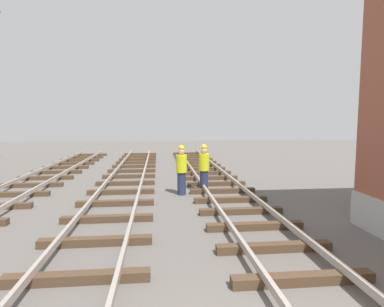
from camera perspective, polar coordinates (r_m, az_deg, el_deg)
track_worker_foreground at (r=12.04m, az=-1.86°, el=-2.96°), size 0.40×0.40×1.87m
track_worker_distant at (r=12.47m, az=2.13°, el=-2.66°), size 0.40×0.40×1.87m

